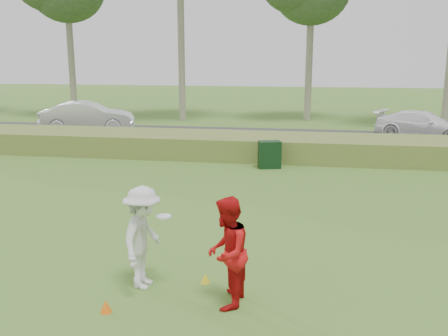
% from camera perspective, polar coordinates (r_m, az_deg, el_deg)
% --- Properties ---
extents(ground, '(120.00, 120.00, 0.00)m').
position_cam_1_polar(ground, '(9.70, -4.10, -12.74)').
color(ground, '#3E6C24').
rests_on(ground, ground).
extents(reed_strip, '(80.00, 3.00, 0.90)m').
position_cam_1_polar(reed_strip, '(20.94, 3.71, 2.51)').
color(reed_strip, '#5A702C').
rests_on(reed_strip, ground).
extents(park_road, '(80.00, 6.00, 0.06)m').
position_cam_1_polar(park_road, '(25.92, 4.88, 3.54)').
color(park_road, '#2D2D2D').
rests_on(park_road, ground).
extents(player_white, '(0.93, 1.27, 1.90)m').
position_cam_1_polar(player_white, '(9.23, -9.24, -7.85)').
color(player_white, silver).
rests_on(player_white, ground).
extents(player_red, '(0.78, 0.97, 1.91)m').
position_cam_1_polar(player_red, '(8.44, 0.33, -9.65)').
color(player_red, red).
rests_on(player_red, ground).
extents(cone_orange, '(0.20, 0.20, 0.21)m').
position_cam_1_polar(cone_orange, '(8.80, -13.35, -15.12)').
color(cone_orange, '#FC620D').
rests_on(cone_orange, ground).
extents(cone_yellow, '(0.18, 0.18, 0.19)m').
position_cam_1_polar(cone_yellow, '(9.58, -2.14, -12.44)').
color(cone_yellow, yellow).
rests_on(cone_yellow, ground).
extents(utility_cabinet, '(0.93, 0.71, 1.02)m').
position_cam_1_polar(utility_cabinet, '(18.87, 5.22, 1.54)').
color(utility_cabinet, black).
rests_on(utility_cabinet, ground).
extents(car_mid, '(5.28, 3.07, 1.64)m').
position_cam_1_polar(car_mid, '(28.45, -15.32, 5.69)').
color(car_mid, white).
rests_on(car_mid, park_road).
extents(car_right, '(5.06, 3.70, 1.36)m').
position_cam_1_polar(car_right, '(27.07, 21.83, 4.58)').
color(car_right, white).
rests_on(car_right, park_road).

